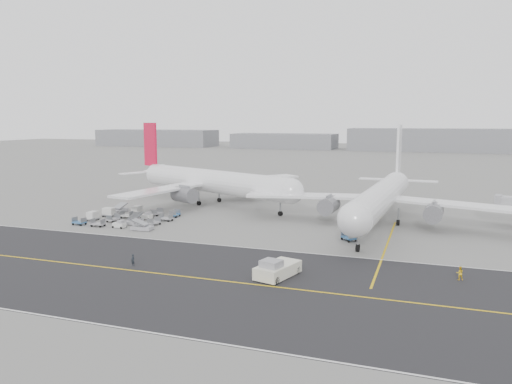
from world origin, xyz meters
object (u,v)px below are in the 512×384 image
(pushback_tug, at_px, (277,269))
(ground_crew_b, at_px, (460,273))
(airliner_a, at_px, (210,181))
(ground_crew_a, at_px, (133,260))
(airliner_b, at_px, (382,197))

(pushback_tug, xyz_separation_m, ground_crew_b, (21.24, 6.33, -0.16))
(airliner_a, height_order, ground_crew_b, airliner_a)
(pushback_tug, height_order, ground_crew_a, pushback_tug)
(airliner_a, relative_size, pushback_tug, 5.80)
(airliner_b, height_order, pushback_tug, airliner_b)
(airliner_a, height_order, airliner_b, airliner_a)
(pushback_tug, relative_size, ground_crew_a, 5.47)
(airliner_a, distance_m, pushback_tug, 56.35)
(ground_crew_a, distance_m, ground_crew_b, 41.51)
(pushback_tug, height_order, ground_crew_b, pushback_tug)
(airliner_a, relative_size, airliner_b, 0.96)
(ground_crew_a, height_order, ground_crew_b, ground_crew_b)
(airliner_a, height_order, ground_crew_a, airliner_a)
(airliner_a, relative_size, ground_crew_a, 31.72)
(pushback_tug, bearing_deg, ground_crew_a, -159.43)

